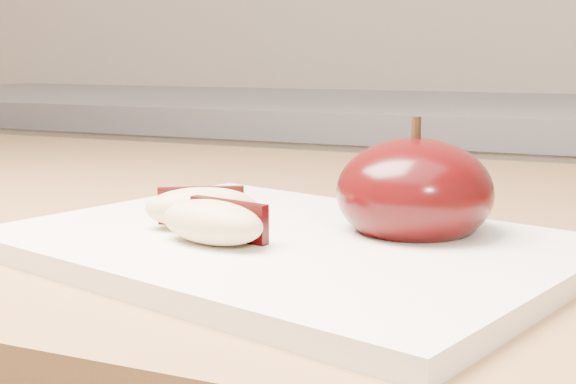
% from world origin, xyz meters
% --- Properties ---
extents(cutting_board, '(0.36, 0.30, 0.01)m').
position_xyz_m(cutting_board, '(0.01, 0.35, 0.91)').
color(cutting_board, silver).
rests_on(cutting_board, island_counter).
extents(apple_half, '(0.11, 0.11, 0.08)m').
position_xyz_m(apple_half, '(0.07, 0.39, 0.93)').
color(apple_half, black).
rests_on(apple_half, cutting_board).
extents(apple_wedge_a, '(0.07, 0.06, 0.02)m').
position_xyz_m(apple_wedge_a, '(-0.05, 0.35, 0.92)').
color(apple_wedge_a, '#CDB682').
rests_on(apple_wedge_a, cutting_board).
extents(apple_wedge_b, '(0.07, 0.05, 0.02)m').
position_xyz_m(apple_wedge_b, '(-0.02, 0.32, 0.92)').
color(apple_wedge_b, '#CDB682').
rests_on(apple_wedge_b, cutting_board).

